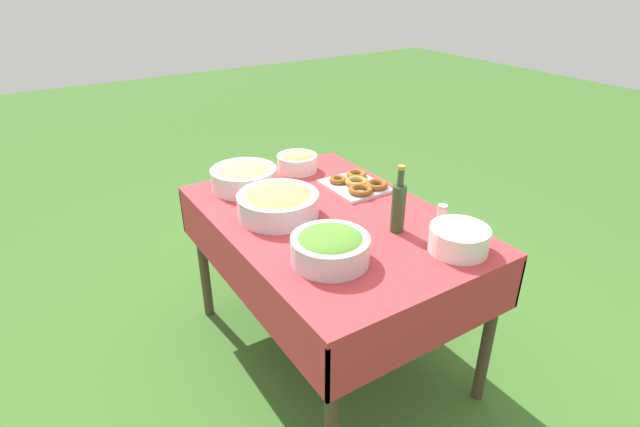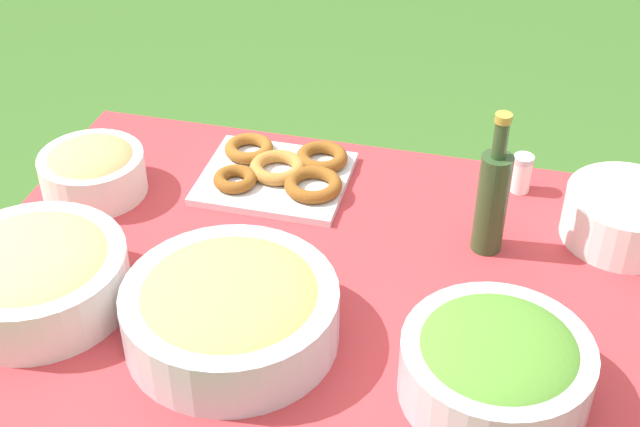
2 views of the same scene
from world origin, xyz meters
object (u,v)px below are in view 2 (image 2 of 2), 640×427
Objects in this scene: fruit_bowl at (230,309)px; pasta_bowl at (34,274)px; donut_platter at (280,172)px; olive_oil_bottle at (492,198)px; bread_bowl at (92,169)px; salad_bowl at (496,364)px; plate_stack at (625,216)px.

pasta_bowl is at bearing 179.55° from fruit_bowl.
donut_platter is 0.91× the size of fruit_bowl.
donut_platter is 0.46m from olive_oil_bottle.
olive_oil_bottle is 1.36× the size of bread_bowl.
olive_oil_bottle is 0.81× the size of fruit_bowl.
salad_bowl is 1.02× the size of olive_oil_bottle.
plate_stack is 1.03m from bread_bowl.
fruit_bowl is (0.05, -0.46, 0.04)m from donut_platter.
olive_oil_bottle is 0.79m from bread_bowl.
fruit_bowl is at bearing 178.00° from salad_bowl.
pasta_bowl is at bearing -155.99° from plate_stack.
salad_bowl is 0.90m from bread_bowl.
salad_bowl is 0.92× the size of pasta_bowl.
fruit_bowl is at bearing -137.98° from olive_oil_bottle.
olive_oil_bottle is at bearing 97.17° from salad_bowl.
fruit_bowl is (-0.43, 0.01, 0.00)m from salad_bowl.
olive_oil_bottle is at bearing -15.39° from donut_platter.
fruit_bowl is at bearing -39.36° from bread_bowl.
olive_oil_bottle is (-0.24, -0.09, 0.06)m from plate_stack.
donut_platter is at bearing 57.05° from pasta_bowl.
pasta_bowl reaches higher than salad_bowl.
fruit_bowl reaches higher than salad_bowl.
bread_bowl is (-0.78, -0.01, -0.06)m from olive_oil_bottle.
salad_bowl is 0.36m from olive_oil_bottle.
olive_oil_bottle reaches higher than pasta_bowl.
salad_bowl is 0.83× the size of fruit_bowl.
pasta_bowl is 0.81m from olive_oil_bottle.
salad_bowl reaches higher than plate_stack.
bread_bowl is (-0.83, 0.35, -0.01)m from salad_bowl.
pasta_bowl is 0.55m from donut_platter.
pasta_bowl is at bearing 178.70° from salad_bowl.
donut_platter is 1.12× the size of olive_oil_bottle.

